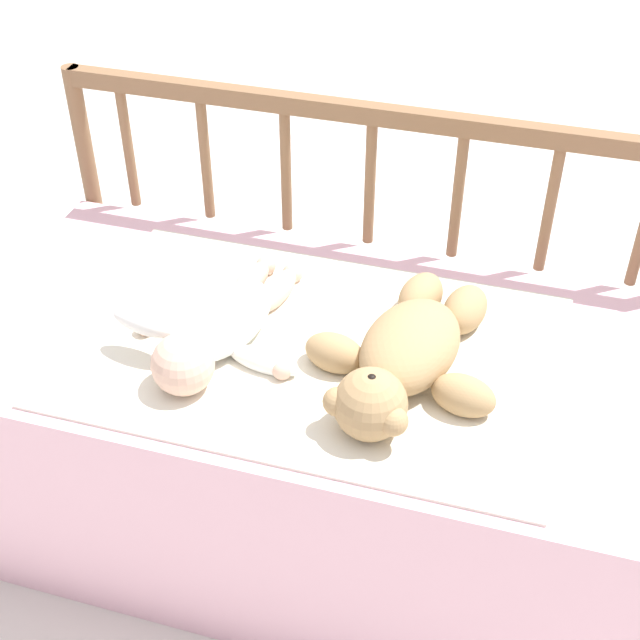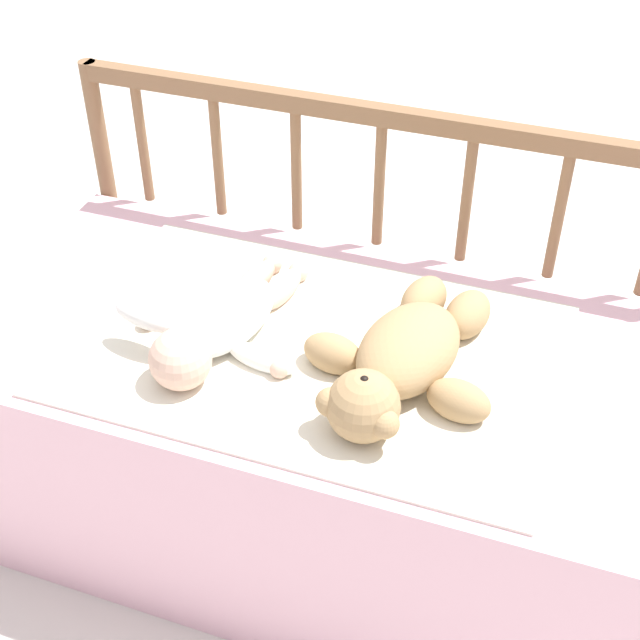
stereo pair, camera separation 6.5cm
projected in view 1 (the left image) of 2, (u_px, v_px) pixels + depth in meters
name	position (u px, v px, depth m)	size (l,w,h in m)	color
ground_plane	(321.00, 522.00, 1.90)	(12.00, 12.00, 0.00)	silver
crib_mattress	(321.00, 441.00, 1.75)	(1.30, 0.65, 0.50)	#EDB7C6
crib_rail	(369.00, 210.00, 1.80)	(1.30, 0.04, 0.80)	brown
blanket	(313.00, 350.00, 1.57)	(0.86, 0.55, 0.01)	silver
teddy_bear	(406.00, 355.00, 1.49)	(0.35, 0.45, 0.12)	tan
baby	(221.00, 328.00, 1.56)	(0.34, 0.42, 0.11)	white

